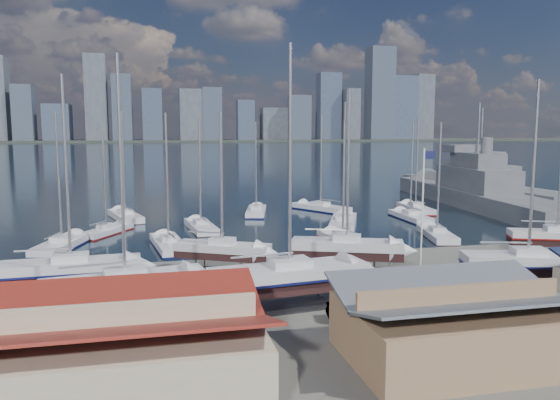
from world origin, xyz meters
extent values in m
plane|color=#605E59|center=(0.00, -10.00, 0.00)|extent=(1400.00, 1400.00, 0.00)
cube|color=#182937|center=(0.00, 300.00, -0.15)|extent=(1400.00, 600.00, 0.40)
cube|color=#2D332D|center=(0.00, 560.00, 1.10)|extent=(1400.00, 80.00, 2.20)
cube|color=#3D4756|center=(-141.97, 552.31, 30.18)|extent=(19.55, 21.83, 55.97)
cube|color=#475166|center=(-111.19, 558.58, 20.77)|extent=(26.03, 30.49, 37.14)
cube|color=#595E66|center=(-70.96, 546.95, 46.02)|extent=(21.60, 16.58, 87.63)
cube|color=#3D4756|center=(-45.38, 548.38, 36.00)|extent=(19.42, 28.42, 67.60)
cube|color=#475166|center=(-15.00, 551.59, 29.25)|extent=(20.24, 23.80, 54.09)
cube|color=#595E66|center=(25.78, 548.33, 29.20)|extent=(24.62, 19.72, 54.00)
cube|color=#3D4756|center=(47.64, 546.55, 30.18)|extent=(20.75, 17.93, 55.97)
cube|color=#475166|center=(84.09, 544.87, 23.71)|extent=(18.36, 16.25, 43.03)
cube|color=#595E66|center=(120.24, 563.78, 20.05)|extent=(28.49, 22.03, 35.69)
cube|color=#3D4756|center=(145.71, 546.00, 26.75)|extent=(23.34, 17.87, 49.11)
cube|color=#475166|center=(184.98, 560.84, 40.18)|extent=(25.35, 19.79, 75.95)
cube|color=#595E66|center=(208.39, 554.33, 31.04)|extent=(17.00, 27.45, 57.67)
cube|color=#3D4756|center=(245.53, 554.25, 55.22)|extent=(29.28, 24.05, 106.04)
cube|color=#475166|center=(277.54, 563.71, 39.40)|extent=(30.82, 28.37, 74.41)
cube|color=#595E66|center=(307.39, 565.54, 40.94)|extent=(21.74, 17.03, 77.48)
cube|color=#BFB293|center=(-18.00, -26.00, 1.60)|extent=(14.00, 9.00, 3.20)
cube|color=maroon|center=(-18.00, -26.00, 3.80)|extent=(14.70, 9.45, 1.41)
cube|color=#8C6B4C|center=(0.00, -26.00, 1.50)|extent=(12.00, 8.00, 3.00)
cube|color=slate|center=(0.00, -26.00, 3.54)|extent=(12.60, 8.40, 1.27)
cube|color=#2D2D33|center=(-21.89, -9.74, 0.08)|extent=(5.56, 2.71, 0.16)
cube|color=black|center=(-21.89, -9.74, 1.60)|extent=(10.02, 2.73, 0.80)
cube|color=silver|center=(-21.89, -9.74, 2.39)|extent=(10.04, 3.15, 0.80)
cube|color=#0E1247|center=(-21.89, -9.74, 2.03)|extent=(10.14, 3.18, 0.16)
cube|color=silver|center=(-21.89, -9.74, 3.04)|extent=(2.55, 1.76, 0.50)
cylinder|color=#B2B2B7|center=(-21.89, -9.74, 9.50)|extent=(0.22, 0.22, 13.43)
cube|color=#2D2D33|center=(-17.77, -15.38, 0.08)|extent=(6.16, 3.67, 0.16)
cube|color=black|center=(-17.77, -15.38, 1.62)|extent=(10.77, 4.40, 0.84)
cube|color=silver|center=(-17.77, -15.38, 2.46)|extent=(10.85, 4.83, 0.84)
cube|color=maroon|center=(-17.77, -15.38, 2.07)|extent=(10.96, 4.88, 0.17)
cube|color=silver|center=(-17.77, -15.38, 3.13)|extent=(2.90, 2.22, 0.50)
cylinder|color=#B2B2B7|center=(-17.77, -15.38, 9.96)|extent=(0.22, 0.22, 14.16)
cube|color=#2D2D33|center=(-10.14, -4.99, 0.08)|extent=(5.04, 4.05, 0.16)
cube|color=black|center=(-10.14, -4.99, 1.53)|extent=(8.28, 5.76, 0.67)
cube|color=silver|center=(-10.14, -4.99, 2.20)|extent=(8.45, 6.06, 0.67)
cube|color=silver|center=(-10.14, -4.99, 2.79)|extent=(2.50, 2.23, 0.50)
cylinder|color=#B2B2B7|center=(-10.14, -4.99, 8.17)|extent=(0.22, 0.22, 11.27)
cube|color=#2D2D33|center=(-6.77, -15.65, 0.08)|extent=(6.43, 3.58, 0.16)
cube|color=black|center=(-6.77, -15.65, 1.64)|extent=(11.37, 4.08, 0.89)
cube|color=silver|center=(-6.77, -15.65, 2.53)|extent=(11.43, 4.54, 0.89)
cube|color=#0E1247|center=(-6.77, -15.65, 2.13)|extent=(11.54, 4.59, 0.18)
cube|color=silver|center=(-6.77, -15.65, 3.23)|extent=(3.00, 2.22, 0.50)
cylinder|color=#B2B2B7|center=(-6.77, -15.65, 10.48)|extent=(0.22, 0.22, 15.01)
cube|color=#2D2D33|center=(0.51, -7.16, 0.08)|extent=(5.84, 4.24, 0.16)
cube|color=black|center=(0.51, -7.16, 1.59)|extent=(9.82, 5.73, 0.77)
cube|color=silver|center=(0.51, -7.16, 2.36)|extent=(9.98, 6.10, 0.77)
cube|color=silver|center=(0.51, -7.16, 3.00)|extent=(2.85, 2.41, 0.50)
cylinder|color=#B2B2B7|center=(0.51, -7.16, 9.27)|extent=(0.22, 0.22, 13.04)
cube|color=#2D2D33|center=(12.31, -15.52, 0.08)|extent=(5.88, 3.86, 0.16)
cube|color=black|center=(12.31, -15.52, 1.59)|extent=(10.10, 4.93, 0.79)
cube|color=silver|center=(12.31, -15.52, 2.38)|extent=(10.21, 5.33, 0.79)
cube|color=#0E1247|center=(12.31, -15.52, 2.02)|extent=(10.31, 5.38, 0.16)
cube|color=silver|center=(12.31, -15.52, 3.02)|extent=(2.82, 2.26, 0.50)
cylinder|color=#B2B2B7|center=(12.31, -15.52, 9.41)|extent=(0.22, 0.22, 13.27)
cube|color=#2D2D33|center=(22.20, -6.78, 0.08)|extent=(5.32, 3.81, 0.16)
cube|color=black|center=(22.20, -6.78, 1.55)|extent=(8.97, 5.12, 0.70)
cube|color=silver|center=(22.20, -6.78, 2.26)|extent=(9.11, 5.46, 0.70)
cube|color=maroon|center=(22.20, -6.78, 1.93)|extent=(9.20, 5.52, 0.14)
cube|color=silver|center=(22.20, -6.78, 2.86)|extent=(2.59, 2.17, 0.50)
cube|color=black|center=(-25.28, 8.11, -0.27)|extent=(4.79, 10.13, 0.79)
cube|color=silver|center=(-25.28, 8.11, 0.52)|extent=(5.19, 10.24, 0.79)
cube|color=#0E1247|center=(-25.28, 8.11, 0.16)|extent=(5.25, 10.34, 0.16)
cube|color=silver|center=(-25.28, 8.11, 1.17)|extent=(2.23, 2.81, 0.50)
cylinder|color=#B2B2B7|center=(-25.28, 8.11, 7.57)|extent=(0.22, 0.22, 13.31)
cube|color=black|center=(-21.40, 15.30, -0.22)|extent=(5.75, 8.23, 0.66)
cube|color=silver|center=(-21.40, 15.30, 0.45)|extent=(6.06, 8.40, 0.66)
cube|color=maroon|center=(-21.40, 15.30, 0.14)|extent=(6.12, 8.48, 0.13)
cube|color=silver|center=(-21.40, 15.30, 1.03)|extent=(2.23, 2.49, 0.50)
cylinder|color=#B2B2B7|center=(-21.40, 15.30, 6.39)|extent=(0.22, 0.22, 11.22)
cube|color=black|center=(-19.75, 26.06, -0.28)|extent=(5.04, 10.58, 0.82)
cube|color=silver|center=(-19.75, 26.06, 0.54)|extent=(5.46, 10.70, 0.82)
cube|color=silver|center=(-19.75, 26.06, 1.21)|extent=(2.34, 2.94, 0.50)
cylinder|color=#B2B2B7|center=(-19.75, 26.06, 7.91)|extent=(0.22, 0.22, 13.91)
cube|color=black|center=(-14.43, 5.60, -0.26)|extent=(3.56, 9.97, 0.78)
cube|color=silver|center=(-14.43, 5.60, 0.52)|extent=(3.96, 10.02, 0.78)
cube|color=#0E1247|center=(-14.43, 5.60, 0.16)|extent=(4.00, 10.12, 0.16)
cube|color=silver|center=(-14.43, 5.60, 1.16)|extent=(1.94, 2.63, 0.50)
cylinder|color=#B2B2B7|center=(-14.43, 5.60, 7.49)|extent=(0.22, 0.22, 13.16)
cube|color=black|center=(-10.25, 15.56, -0.25)|extent=(3.24, 9.71, 0.76)
cube|color=silver|center=(-10.25, 15.56, 0.51)|extent=(3.64, 9.75, 0.76)
cube|color=silver|center=(-10.25, 15.56, 1.14)|extent=(1.84, 2.53, 0.50)
cylinder|color=#B2B2B7|center=(-10.25, 15.56, 7.32)|extent=(0.22, 0.22, 12.86)
cube|color=black|center=(-1.23, 26.52, -0.25)|extent=(4.36, 9.63, 0.75)
cube|color=silver|center=(-1.23, 26.52, 0.50)|extent=(4.75, 9.72, 0.75)
cube|color=#0E1247|center=(-1.23, 26.52, 0.15)|extent=(4.79, 9.82, 0.15)
cube|color=silver|center=(-1.23, 26.52, 1.12)|extent=(2.08, 2.65, 0.50)
cylinder|color=#B2B2B7|center=(-1.23, 26.52, 7.20)|extent=(0.22, 0.22, 12.64)
cube|color=black|center=(4.11, 3.91, -0.25)|extent=(2.76, 9.37, 0.74)
cube|color=silver|center=(4.11, 3.91, 0.49)|extent=(3.15, 9.40, 0.74)
cube|color=maroon|center=(4.11, 3.91, 0.15)|extent=(3.18, 9.49, 0.15)
cube|color=silver|center=(4.11, 3.91, 1.11)|extent=(1.69, 2.40, 0.50)
cylinder|color=#B2B2B7|center=(4.11, 3.91, 7.11)|extent=(0.22, 0.22, 12.50)
cube|color=black|center=(7.88, 14.23, -0.30)|extent=(6.62, 11.15, 0.88)
cube|color=silver|center=(7.88, 14.23, 0.58)|extent=(7.05, 11.32, 0.88)
cube|color=silver|center=(7.88, 14.23, 1.27)|extent=(2.76, 3.24, 0.50)
cylinder|color=#B2B2B7|center=(7.88, 14.23, 8.43)|extent=(0.22, 0.22, 14.83)
cube|color=black|center=(9.09, 27.87, -0.28)|extent=(7.22, 10.00, 0.81)
cube|color=silver|center=(9.09, 27.87, 0.54)|extent=(7.59, 10.21, 0.81)
cube|color=#0E1247|center=(9.09, 27.87, 0.16)|extent=(7.67, 10.31, 0.16)
cube|color=silver|center=(9.09, 27.87, 1.19)|extent=(2.76, 3.06, 0.50)
cylinder|color=#B2B2B7|center=(9.09, 27.87, 7.81)|extent=(0.22, 0.22, 13.72)
cube|color=black|center=(15.71, 4.46, -0.24)|extent=(4.29, 9.40, 0.73)
cube|color=silver|center=(15.71, 4.46, 0.49)|extent=(4.67, 9.49, 0.73)
cube|color=silver|center=(15.71, 4.46, 1.10)|extent=(2.04, 2.59, 0.50)
cylinder|color=#B2B2B7|center=(15.71, 4.46, 7.03)|extent=(0.22, 0.22, 12.35)
cube|color=black|center=(18.65, 17.05, -0.25)|extent=(2.41, 9.34, 0.74)
cube|color=silver|center=(18.65, 17.05, 0.50)|extent=(2.80, 9.34, 0.74)
cube|color=#0E1247|center=(18.65, 17.05, 0.15)|extent=(2.83, 9.44, 0.15)
cube|color=silver|center=(18.65, 17.05, 1.12)|extent=(1.61, 2.36, 0.50)
cylinder|color=#B2B2B7|center=(18.65, 17.05, 7.14)|extent=(0.22, 0.22, 12.54)
cube|color=black|center=(22.93, 23.91, -0.26)|extent=(3.48, 10.04, 0.79)
cube|color=silver|center=(22.93, 23.91, 0.52)|extent=(3.89, 10.09, 0.79)
cube|color=maroon|center=(22.93, 23.91, 0.16)|extent=(3.93, 10.19, 0.16)
cube|color=silver|center=(22.93, 23.91, 1.17)|extent=(1.93, 2.64, 0.50)
cylinder|color=#B2B2B7|center=(22.93, 23.91, 7.55)|extent=(0.22, 0.22, 13.28)
cube|color=#595D63|center=(35.30, 27.28, 0.50)|extent=(12.88, 50.03, 4.45)
cube|color=#595D63|center=(35.30, 27.28, 4.52)|extent=(8.05, 17.87, 3.60)
cube|color=#595D63|center=(35.30, 27.28, 7.52)|extent=(5.73, 10.33, 2.40)
cube|color=#595D63|center=(35.80, 32.20, 9.22)|extent=(6.01, 5.48, 1.20)
cylinder|color=#B2B2B7|center=(35.30, 27.28, 12.72)|extent=(0.30, 0.30, 8.00)
cube|color=#595D63|center=(44.17, 39.92, 0.45)|extent=(9.73, 45.01, 4.02)
cube|color=#595D63|center=(44.17, 39.92, 4.26)|extent=(6.62, 15.94, 3.60)
cube|color=#595D63|center=(44.17, 39.92, 7.26)|extent=(4.80, 9.17, 2.40)
cube|color=#595D63|center=(43.91, 44.38, 8.96)|extent=(5.25, 4.75, 1.20)
cylinder|color=#B2B2B7|center=(44.17, 39.92, 12.46)|extent=(0.30, 0.30, 8.00)
imported|color=gray|center=(-15.14, -21.76, 0.72)|extent=(2.53, 4.48, 1.44)
imported|color=gray|center=(-2.90, -19.26, 0.73)|extent=(4.63, 2.26, 1.46)
imported|color=gray|center=(5.74, -19.22, 0.74)|extent=(2.48, 5.35, 1.49)
imported|color=gray|center=(9.92, -21.37, 0.77)|extent=(3.01, 5.56, 1.53)
cylinder|color=white|center=(4.82, -12.44, 5.45)|extent=(0.12, 0.12, 10.91)
cube|color=#141940|center=(5.27, -12.44, 10.36)|extent=(0.91, 0.05, 0.64)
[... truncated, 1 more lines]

